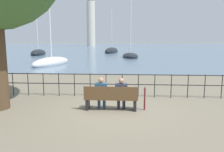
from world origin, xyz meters
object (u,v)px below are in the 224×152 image
Objects in this scene: sailboat_1 at (112,51)px; harbor_lighthouse at (91,21)px; park_bench at (111,98)px; seated_person_left at (101,92)px; closed_umbrella at (145,97)px; sailboat_0 at (38,53)px; sailboat_2 at (130,56)px; sailboat_3 at (52,62)px; seated_person_right at (121,92)px.

harbor_lighthouse is (-15.92, 69.58, 13.02)m from sailboat_1.
sailboat_1 reaches higher than park_bench.
closed_umbrella is at bearing 0.90° from seated_person_left.
harbor_lighthouse is (-19.97, 111.12, 12.89)m from closed_umbrella.
sailboat_2 reaches higher than sailboat_0.
seated_person_left is at bearing 167.82° from park_bench.
sailboat_1 reaches higher than sailboat_0.
harbor_lighthouse is at bearing 97.54° from sailboat_2.
closed_umbrella is 0.03× the size of harbor_lighthouse.
closed_umbrella is 41.73m from sailboat_1.
sailboat_0 is 0.80× the size of sailboat_2.
sailboat_2 is (1.12, 26.85, -0.18)m from park_bench.
closed_umbrella is 0.09× the size of sailboat_1.
sailboat_0 is 18.02m from sailboat_2.
sailboat_0 is 0.73× the size of sailboat_1.
harbor_lighthouse reaches higher than sailboat_3.
sailboat_0 reaches higher than seated_person_left.
seated_person_right is 16.93m from sailboat_3.
sailboat_0 is at bearing 116.26° from park_bench.
sailboat_2 is 0.32× the size of harbor_lighthouse.
sailboat_0 is 19.35m from sailboat_3.
park_bench is 0.27× the size of sailboat_0.
seated_person_right reaches higher than closed_umbrella.
seated_person_left is 0.16× the size of sailboat_0.
sailboat_3 reaches higher than closed_umbrella.
seated_person_right is 0.04× the size of harbor_lighthouse.
sailboat_0 is at bearing 156.20° from sailboat_2.
sailboat_3 is at bearing 117.48° from seated_person_right.
sailboat_1 is at bearing 95.09° from sailboat_3.
seated_person_right is (0.74, -0.00, -0.00)m from seated_person_left.
sailboat_2 reaches higher than park_bench.
park_bench is at bearing -73.81° from sailboat_0.
seated_person_right is 1.35× the size of closed_umbrella.
seated_person_right is at bearing -47.58° from sailboat_3.
seated_person_left is 1.60m from closed_umbrella.
sailboat_2 reaches higher than sailboat_3.
seated_person_right is (0.37, 0.08, 0.22)m from park_bench.
seated_person_right is at bearing -80.24° from harbor_lighthouse.
park_bench is 0.21× the size of sailboat_2.
sailboat_2 is (17.13, -5.59, -0.06)m from sailboat_0.
seated_person_right reaches higher than park_bench.
sailboat_1 reaches higher than seated_person_left.
harbor_lighthouse is (-11.31, 96.12, 13.10)m from sailboat_3.
harbor_lighthouse reaches higher than sailboat_0.
sailboat_3 is at bearing 115.23° from seated_person_left.
sailboat_1 reaches higher than seated_person_right.
park_bench is 16.83m from sailboat_3.
sailboat_3 reaches higher than sailboat_0.
sailboat_2 is (-0.10, 26.75, -0.23)m from closed_umbrella.
sailboat_2 is at bearing 90.22° from closed_umbrella.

